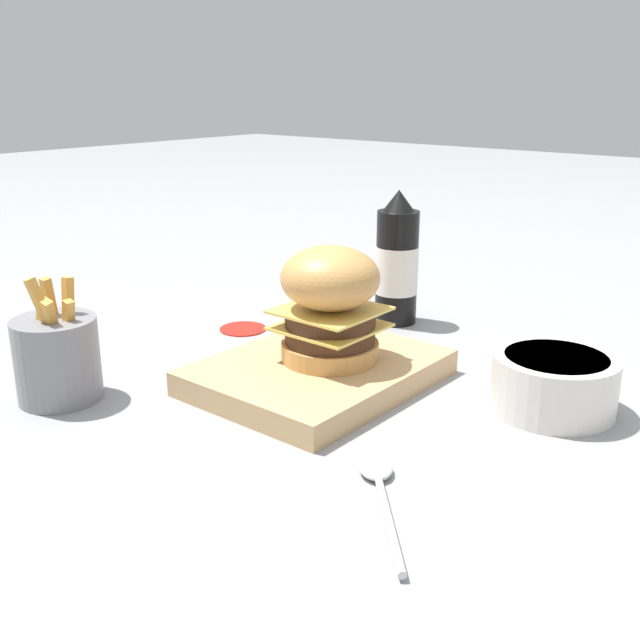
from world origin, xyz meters
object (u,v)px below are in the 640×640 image
at_px(fries_basket, 57,357).
at_px(burger, 330,303).
at_px(ketchup_bottle, 397,264).
at_px(side_bowl, 554,382).
at_px(spoon, 379,481).
at_px(serving_board, 320,371).

bearing_deg(fries_basket, burger, 138.72).
height_order(ketchup_bottle, side_bowl, ketchup_bottle).
bearing_deg(ketchup_bottle, fries_basket, -15.61).
relative_size(side_bowl, spoon, 0.93).
bearing_deg(serving_board, burger, 145.96).
bearing_deg(burger, spoon, 49.02).
bearing_deg(spoon, side_bowl, -53.90).
xyz_separation_m(side_bowl, spoon, (0.26, -0.05, -0.03)).
bearing_deg(ketchup_bottle, spoon, 32.42).
xyz_separation_m(serving_board, burger, (-0.01, 0.01, 0.08)).
relative_size(serving_board, spoon, 1.91).
height_order(burger, fries_basket, burger).
xyz_separation_m(serving_board, fries_basket, (0.22, -0.20, 0.04)).
relative_size(burger, side_bowl, 1.01).
relative_size(ketchup_bottle, fries_basket, 1.35).
xyz_separation_m(serving_board, side_bowl, (-0.10, 0.25, 0.02)).
height_order(serving_board, burger, burger).
distance_m(burger, ketchup_bottle, 0.26).
bearing_deg(fries_basket, ketchup_bottle, 164.39).
relative_size(burger, ketchup_bottle, 0.69).
distance_m(serving_board, ketchup_bottle, 0.27).
xyz_separation_m(ketchup_bottle, spoon, (0.41, 0.26, -0.08)).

